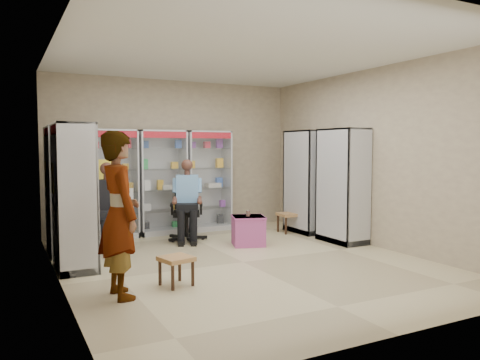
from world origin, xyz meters
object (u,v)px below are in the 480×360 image
cabinet_right_far (306,182)px  standing_man (120,215)px  cabinet_left_far (64,190)px  seated_shopkeeper (187,203)px  wooden_chair (107,219)px  cabinet_back_left (112,184)px  office_chair (186,210)px  woven_stool_b (176,271)px  cabinet_back_mid (162,182)px  cabinet_back_right (207,181)px  woven_stool_a (289,223)px  pink_trunk (248,231)px  cabinet_left_near (74,197)px  cabinet_right_near (342,186)px

cabinet_right_far → standing_man: (-4.18, -2.37, -0.07)m
cabinet_left_far → seated_shopkeeper: bearing=92.0°
wooden_chair → standing_man: standing_man is taller
cabinet_back_left → office_chair: bearing=-35.1°
wooden_chair → woven_stool_b: (0.30, -2.65, -0.29)m
cabinet_back_left → cabinet_back_mid: bearing=0.0°
cabinet_back_mid → wooden_chair: bearing=-148.7°
office_chair → seated_shopkeeper: size_ratio=0.79×
cabinet_back_right → woven_stool_a: bearing=-38.2°
woven_stool_b → cabinet_left_far: bearing=111.7°
cabinet_back_left → cabinet_left_far: bearing=-135.0°
cabinet_right_far → pink_trunk: bearing=110.0°
cabinet_back_right → cabinet_back_left: bearing=180.0°
cabinet_back_left → seated_shopkeeper: cabinet_back_left is taller
wooden_chair → woven_stool_a: wooden_chair is taller
cabinet_left_near → seated_shopkeeper: 2.41m
cabinet_back_left → cabinet_left_far: same height
cabinet_right_far → woven_stool_a: size_ratio=5.18×
cabinet_left_near → wooden_chair: bearing=152.4°
woven_stool_b → cabinet_back_left: bearing=90.8°
office_chair → standing_man: (-1.80, -2.69, 0.39)m
wooden_chair → standing_man: (-0.40, -2.77, 0.46)m
cabinet_left_near → woven_stool_a: bearing=103.7°
seated_shopkeeper → standing_man: (-1.80, -2.64, 0.24)m
cabinet_back_mid → woven_stool_a: 2.60m
seated_shopkeeper → woven_stool_b: 2.80m
cabinet_right_near → office_chair: bearing=59.1°
office_chair → pink_trunk: office_chair is taller
cabinet_left_near → pink_trunk: size_ratio=3.84×
woven_stool_b → office_chair: bearing=66.8°
cabinet_left_far → woven_stool_b: cabinet_left_far is taller
cabinet_back_left → pink_trunk: bearing=-41.6°
cabinet_back_left → wooden_chair: size_ratio=2.13×
cabinet_back_mid → cabinet_left_far: 2.10m
cabinet_back_left → wooden_chair: bearing=-108.9°
cabinet_right_near → cabinet_left_near: same height
cabinet_left_near → pink_trunk: cabinet_left_near is taller
cabinet_right_near → seated_shopkeeper: 2.77m
cabinet_right_far → office_chair: (-2.38, 0.32, -0.46)m
cabinet_back_right → standing_man: cabinet_back_right is taller
seated_shopkeeper → woven_stool_b: seated_shopkeeper is taller
wooden_chair → pink_trunk: size_ratio=1.81×
office_chair → woven_stool_a: (2.05, -0.22, -0.34)m
cabinet_right_near → cabinet_back_mid: bearing=49.2°
cabinet_back_left → woven_stool_b: size_ratio=5.63×
wooden_chair → seated_shopkeeper: (1.40, -0.13, 0.21)m
cabinet_back_mid → cabinet_right_far: same height
cabinet_right_far → seated_shopkeeper: bearing=83.4°
pink_trunk → standing_man: 3.21m
seated_shopkeeper → standing_man: bearing=-102.9°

